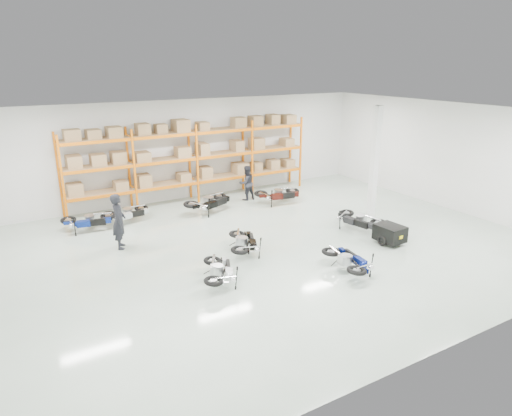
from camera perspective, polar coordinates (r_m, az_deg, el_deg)
room at (r=15.10m, az=1.67°, el=3.09°), size 18.00×18.00×18.00m
pallet_rack at (r=20.71m, az=-7.89°, el=7.02°), size 11.28×0.98×3.62m
structural_column at (r=18.66m, az=14.57°, el=5.40°), size 0.25×0.25×4.50m
moto_blue_centre at (r=13.99m, az=11.58°, el=-6.02°), size 1.09×1.81×1.11m
moto_silver_left at (r=13.17m, az=-4.55°, el=-7.41°), size 1.38×1.79×1.04m
moto_black_far_left at (r=15.06m, az=-1.45°, el=-3.91°), size 1.46×1.88×1.09m
moto_touring_right at (r=17.56m, az=12.68°, el=-1.06°), size 1.17×1.87×1.13m
trailer at (r=16.55m, az=16.38°, el=-3.06°), size 0.85×1.61×0.67m
moto_back_a at (r=18.20m, az=-20.26°, el=-1.12°), size 1.83×1.16×1.10m
moto_back_b at (r=18.68m, az=-15.80°, el=-0.29°), size 1.71×1.00×1.05m
moto_back_c at (r=19.24m, az=-5.86°, el=1.14°), size 2.13×1.52×1.25m
moto_back_d at (r=20.39m, az=2.84°, el=2.08°), size 1.97×1.28×1.18m
person_left at (r=16.06m, az=-16.77°, el=-1.59°), size 0.62×0.79×1.92m
person_back at (r=20.86m, az=-1.19°, el=3.15°), size 0.81×0.65×1.59m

